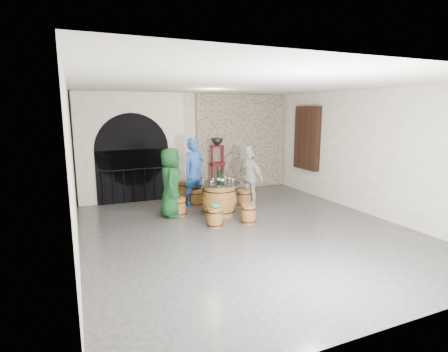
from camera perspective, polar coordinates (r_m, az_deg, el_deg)
name	(u,v)px	position (r m, az deg, el deg)	size (l,w,h in m)	color
ground	(245,229)	(8.05, 3.46, -8.67)	(8.00, 8.00, 0.00)	#2E2E31
wall_back	(190,144)	(11.36, -5.58, 5.22)	(8.00, 8.00, 0.00)	beige
wall_front	(402,203)	(4.54, 27.05, -3.96)	(8.00, 8.00, 0.00)	beige
wall_left	(72,170)	(6.86, -23.50, 0.89)	(8.00, 8.00, 0.00)	beige
wall_right	(367,152)	(9.76, 22.31, 3.60)	(8.00, 8.00, 0.00)	beige
ceiling	(247,84)	(7.62, 3.74, 14.69)	(8.00, 8.00, 0.00)	beige
stone_facing_panel	(241,142)	(11.98, 2.78, 5.53)	(3.20, 0.12, 3.18)	tan
arched_opening	(131,148)	(10.68, -14.92, 4.48)	(3.10, 0.60, 3.19)	beige
shuttered_window	(307,138)	(11.46, 13.37, 6.03)	(0.23, 1.10, 2.00)	black
barrel_table	(219,199)	(9.05, -0.78, -3.73)	(1.09, 1.09, 0.83)	brown
barrel_stool_left	(179,207)	(9.03, -7.35, -5.06)	(0.38, 0.38, 0.47)	brown
barrel_stool_far	(197,198)	(9.91, -4.45, -3.58)	(0.38, 0.38, 0.47)	brown
barrel_stool_right	(244,198)	(9.86, 3.33, -3.65)	(0.38, 0.38, 0.47)	brown
barrel_stool_near_right	(248,214)	(8.39, 4.02, -6.21)	(0.38, 0.38, 0.47)	brown
barrel_stool_near_left	(215,217)	(8.11, -1.50, -6.79)	(0.38, 0.38, 0.47)	brown
green_cap	(215,206)	(8.03, -1.48, -4.91)	(0.23, 0.19, 0.10)	#0D924C
person_green	(171,183)	(8.88, -8.66, -1.07)	(0.86, 0.56, 1.76)	#113C1A
person_blue	(195,172)	(9.84, -4.83, 0.62)	(0.70, 0.46, 1.91)	#1B4798
person_white	(250,178)	(9.92, 4.21, -0.29)	(0.92, 0.38, 1.57)	beige
wine_bottle_left	(219,178)	(8.94, -0.85, -0.29)	(0.08, 0.08, 0.32)	black
wine_bottle_center	(222,179)	(8.83, -0.26, -0.42)	(0.08, 0.08, 0.32)	black
wine_bottle_right	(219,177)	(8.98, -0.88, -0.23)	(0.08, 0.08, 0.32)	black
tasting_glass_a	(211,183)	(8.75, -2.07, -1.07)	(0.05, 0.05, 0.10)	#C86427
tasting_glass_b	(230,180)	(9.12, 0.91, -0.60)	(0.05, 0.05, 0.10)	#C86427
tasting_glass_c	(213,180)	(9.07, -1.81, -0.66)	(0.05, 0.05, 0.10)	#C86427
tasting_glass_d	(225,178)	(9.30, 0.23, -0.38)	(0.05, 0.05, 0.10)	#C86427
tasting_glass_e	(233,180)	(9.01, 1.47, -0.74)	(0.05, 0.05, 0.10)	#C86427
tasting_glass_f	(203,181)	(8.96, -3.41, -0.82)	(0.05, 0.05, 0.10)	#C86427
side_barrel	(186,191)	(10.45, -6.24, -2.46)	(0.46, 0.46, 0.61)	brown
corking_press	(217,162)	(11.24, -1.08, 2.35)	(0.75, 0.43, 1.79)	#510D14
control_box	(248,149)	(12.04, 4.01, 4.35)	(0.18, 0.10, 0.22)	silver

